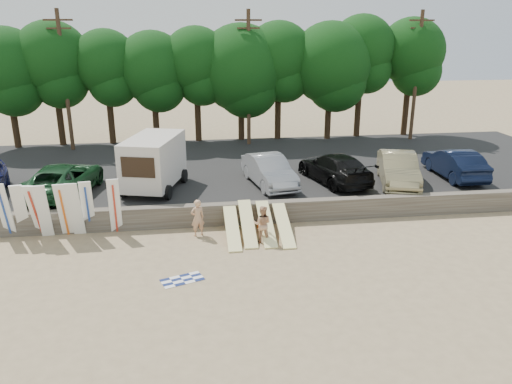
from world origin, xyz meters
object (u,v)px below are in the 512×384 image
car_3 (334,168)px  cooler (234,225)px  beachgoer_a (198,218)px  car_2 (269,171)px  car_5 (455,163)px  car_1 (63,179)px  box_trailer (154,160)px  car_4 (398,169)px  beachgoer_b (262,224)px

car_3 → cooler: car_3 is taller
beachgoer_a → cooler: size_ratio=4.35×
car_2 → car_5: car_5 is taller
car_1 → car_5: 20.63m
car_1 → cooler: bearing=163.7°
car_3 → cooler: 7.22m
box_trailer → car_1: bearing=-160.5°
beachgoer_a → car_2: bearing=-146.5°
car_2 → car_4: 6.77m
car_3 → beachgoer_b: size_ratio=3.34×
car_4 → beachgoer_b: size_ratio=3.16×
box_trailer → beachgoer_a: box_trailer is taller
box_trailer → car_5: 16.22m
box_trailer → car_2: size_ratio=0.99×
car_2 → car_4: size_ratio=0.94×
cooler → box_trailer: bearing=140.4°
car_2 → cooler: (-2.25, -4.00, -1.32)m
beachgoer_a → cooler: (1.60, 0.55, -0.67)m
car_4 → beachgoer_a: bearing=-144.8°
box_trailer → car_3: (9.42, 0.04, -0.76)m
box_trailer → car_4: box_trailer is taller
car_2 → car_3: bearing=-9.0°
car_1 → car_2: size_ratio=1.21×
car_5 → beachgoer_b: car_5 is taller
car_2 → car_4: bearing=-17.3°
car_4 → car_1: bearing=-166.3°
car_2 → cooler: car_2 is taller
car_1 → car_2: car_1 is taller
car_5 → cooler: size_ratio=12.69×
car_2 → beachgoer_a: 5.99m
car_1 → car_3: size_ratio=1.08×
car_2 → beachgoer_b: 5.72m
car_1 → beachgoer_b: 10.59m
car_3 → car_4: size_ratio=1.06×
car_1 → box_trailer: bearing=-167.4°
box_trailer → car_4: bearing=12.0°
car_3 → beachgoer_a: car_3 is taller
box_trailer → car_1: (-4.42, -0.29, -0.73)m
car_1 → cooler: 9.00m
box_trailer → car_2: bearing=15.1°
box_trailer → car_3: bearing=16.0°
car_3 → car_5: (6.78, -0.07, 0.02)m
box_trailer → beachgoer_b: box_trailer is taller
car_5 → beachgoer_a: size_ratio=2.91×
car_1 → beachgoer_b: size_ratio=3.62×
car_5 → beachgoer_a: bearing=19.0°
car_1 → car_3: (13.84, 0.33, -0.03)m
car_5 → beachgoer_a: (-14.17, -4.59, -0.67)m
cooler → car_5: bearing=26.4°
cooler → car_2: bearing=69.3°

